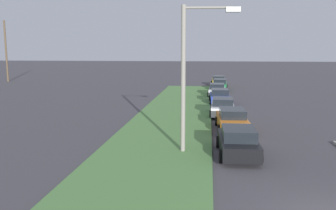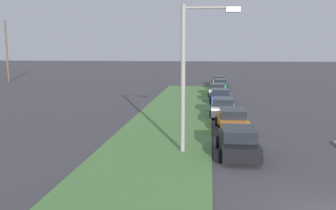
# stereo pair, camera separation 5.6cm
# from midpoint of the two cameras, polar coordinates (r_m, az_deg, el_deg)

# --- Properties ---
(grass_median) EXTENTS (60.00, 6.00, 0.12)m
(grass_median) POSITION_cam_midpoint_polar(r_m,az_deg,el_deg) (21.64, -1.05, -5.20)
(grass_median) COLOR #517F42
(grass_median) RESTS_ON ground
(parked_car_black) EXTENTS (4.35, 2.12, 1.47)m
(parked_car_black) POSITION_cam_midpoint_polar(r_m,az_deg,el_deg) (18.40, 11.07, -5.80)
(parked_car_black) COLOR black
(parked_car_black) RESTS_ON ground
(parked_car_orange) EXTENTS (4.38, 2.18, 1.47)m
(parked_car_orange) POSITION_cam_midpoint_polar(r_m,az_deg,el_deg) (23.99, 10.14, -2.33)
(parked_car_orange) COLOR orange
(parked_car_orange) RESTS_ON ground
(parked_car_white) EXTENTS (4.35, 2.11, 1.47)m
(parked_car_white) POSITION_cam_midpoint_polar(r_m,az_deg,el_deg) (29.08, 8.70, -0.33)
(parked_car_white) COLOR silver
(parked_car_white) RESTS_ON ground
(parked_car_blue) EXTENTS (4.34, 2.10, 1.47)m
(parked_car_blue) POSITION_cam_midpoint_polar(r_m,az_deg,el_deg) (35.66, 8.24, 1.39)
(parked_car_blue) COLOR #23389E
(parked_car_blue) RESTS_ON ground
(parked_car_silver) EXTENTS (4.35, 2.12, 1.47)m
(parked_car_silver) POSITION_cam_midpoint_polar(r_m,az_deg,el_deg) (41.16, 7.82, 2.40)
(parked_car_silver) COLOR #B2B5BA
(parked_car_silver) RESTS_ON ground
(parked_car_green) EXTENTS (4.40, 2.21, 1.47)m
(parked_car_green) POSITION_cam_midpoint_polar(r_m,az_deg,el_deg) (47.54, 8.27, 3.26)
(parked_car_green) COLOR #1E6B38
(parked_car_green) RESTS_ON ground
(parked_car_yellow) EXTENTS (4.35, 2.12, 1.47)m
(parked_car_yellow) POSITION_cam_midpoint_polar(r_m,az_deg,el_deg) (53.08, 8.04, 3.85)
(parked_car_yellow) COLOR gold
(parked_car_yellow) RESTS_ON ground
(streetlight) EXTENTS (0.45, 2.88, 7.50)m
(streetlight) POSITION_cam_midpoint_polar(r_m,az_deg,el_deg) (17.93, 3.51, 5.86)
(streetlight) COLOR gray
(streetlight) RESTS_ON ground
(distant_utility_pole) EXTENTS (0.30, 0.30, 10.00)m
(distant_utility_pole) POSITION_cam_midpoint_polar(r_m,az_deg,el_deg) (65.00, -24.56, 7.84)
(distant_utility_pole) COLOR brown
(distant_utility_pole) RESTS_ON ground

